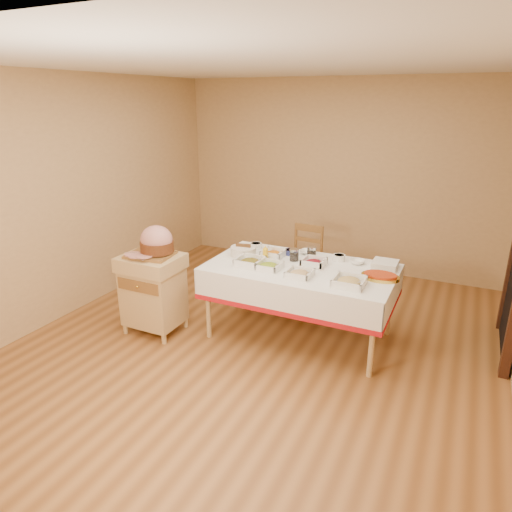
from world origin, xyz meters
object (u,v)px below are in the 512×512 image
at_px(preserve_jar_right, 311,253).
at_px(mustard_bottle, 265,254).
at_px(ham_on_board, 156,243).
at_px(plate_stack, 385,265).
at_px(brass_platter, 380,276).
at_px(dining_chair, 304,261).
at_px(bread_basket, 243,251).
at_px(preserve_jar_left, 294,255).
at_px(dining_table, 300,282).
at_px(butcher_cart, 153,289).

xyz_separation_m(preserve_jar_right, mustard_bottle, (-0.40, -0.26, 0.01)).
height_order(ham_on_board, plate_stack, ham_on_board).
xyz_separation_m(mustard_bottle, brass_platter, (1.15, 0.01, -0.05)).
relative_size(dining_chair, bread_basket, 3.30).
height_order(dining_chair, brass_platter, dining_chair).
bearing_deg(preserve_jar_left, mustard_bottle, -155.06).
bearing_deg(mustard_bottle, dining_table, -2.09).
xyz_separation_m(butcher_cart, preserve_jar_right, (1.42, 0.81, 0.35)).
bearing_deg(plate_stack, bread_basket, -169.56).
relative_size(dining_chair, mustard_bottle, 5.53).
height_order(butcher_cart, plate_stack, same).
bearing_deg(butcher_cart, dining_chair, 54.04).
height_order(dining_chair, mustard_bottle, mustard_bottle).
relative_size(preserve_jar_left, mustard_bottle, 0.78).
bearing_deg(preserve_jar_right, brass_platter, -18.56).
distance_m(plate_stack, brass_platter, 0.29).
bearing_deg(dining_table, preserve_jar_right, 87.19).
bearing_deg(dining_chair, preserve_jar_right, -65.09).
distance_m(ham_on_board, plate_stack, 2.27).
bearing_deg(butcher_cart, bread_basket, 38.63).
height_order(preserve_jar_right, brass_platter, preserve_jar_right).
xyz_separation_m(butcher_cart, dining_chair, (1.09, 1.51, -0.02)).
bearing_deg(bread_basket, mustard_bottle, -8.25).
height_order(dining_chair, preserve_jar_right, preserve_jar_right).
distance_m(butcher_cart, brass_platter, 2.26).
bearing_deg(dining_chair, mustard_bottle, -94.85).
height_order(ham_on_board, preserve_jar_right, ham_on_board).
distance_m(butcher_cart, preserve_jar_left, 1.49).
distance_m(preserve_jar_left, mustard_bottle, 0.29).
bearing_deg(butcher_cart, plate_stack, 21.60).
bearing_deg(preserve_jar_left, brass_platter, -7.36).
distance_m(dining_chair, preserve_jar_left, 0.93).
bearing_deg(dining_table, mustard_bottle, 177.91).
bearing_deg(dining_table, dining_chair, 107.67).
bearing_deg(butcher_cart, preserve_jar_left, 27.89).
xyz_separation_m(dining_chair, bread_basket, (-0.35, -0.92, 0.36)).
relative_size(dining_chair, plate_stack, 3.75).
height_order(dining_table, bread_basket, bread_basket).
bearing_deg(bread_basket, preserve_jar_right, 18.19).
height_order(preserve_jar_left, brass_platter, preserve_jar_left).
relative_size(dining_table, brass_platter, 5.21).
height_order(butcher_cart, ham_on_board, ham_on_board).
distance_m(dining_table, preserve_jar_right, 0.35).
relative_size(dining_table, butcher_cart, 2.20).
bearing_deg(dining_table, butcher_cart, -158.98).
bearing_deg(preserve_jar_left, preserve_jar_right, 45.00).
relative_size(bread_basket, plate_stack, 1.14).
bearing_deg(brass_platter, bread_basket, 178.77).
relative_size(plate_stack, brass_platter, 0.67).
height_order(plate_stack, brass_platter, plate_stack).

